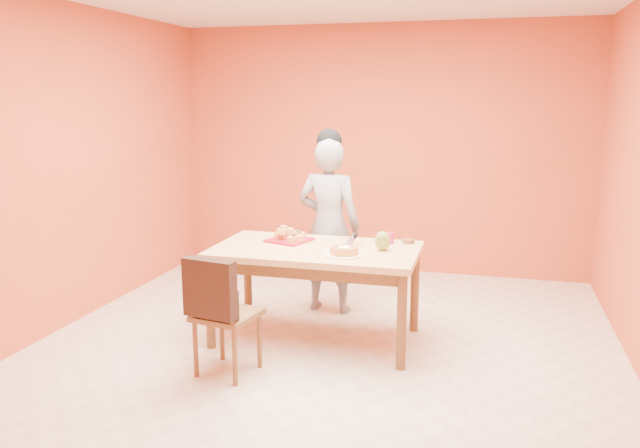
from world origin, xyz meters
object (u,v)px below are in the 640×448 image
(egg_ornament, at_px, (382,241))
(magenta_glass, at_px, (390,238))
(sponge_cake, at_px, (344,251))
(checker_tin, at_px, (408,241))
(person, at_px, (329,226))
(dining_table, at_px, (316,259))
(pastry_platter, at_px, (289,240))
(dining_chair, at_px, (226,312))
(red_dinner_plate, at_px, (290,235))

(egg_ornament, height_order, magenta_glass, egg_ornament)
(sponge_cake, relative_size, checker_tin, 2.10)
(person, xyz_separation_m, egg_ornament, (0.60, -0.67, 0.05))
(dining_table, bearing_deg, person, 96.27)
(dining_table, relative_size, pastry_platter, 5.19)
(sponge_cake, bearing_deg, magenta_glass, 60.72)
(egg_ornament, bearing_deg, dining_chair, -120.69)
(dining_table, xyz_separation_m, dining_chair, (-0.43, -0.78, -0.21))
(magenta_glass, bearing_deg, person, 146.14)
(person, xyz_separation_m, sponge_cake, (0.35, -0.89, 0.01))
(checker_tin, bearing_deg, egg_ornament, -117.53)
(dining_chair, xyz_separation_m, pastry_platter, (0.16, 0.94, 0.32))
(sponge_cake, bearing_deg, red_dinner_plate, 138.19)
(dining_chair, distance_m, person, 1.57)
(red_dinner_plate, height_order, egg_ornament, egg_ornament)
(person, bearing_deg, red_dinner_plate, 59.30)
(dining_table, xyz_separation_m, pastry_platter, (-0.27, 0.16, 0.10))
(egg_ornament, height_order, checker_tin, egg_ornament)
(sponge_cake, distance_m, egg_ornament, 0.34)
(red_dinner_plate, relative_size, sponge_cake, 1.03)
(red_dinner_plate, height_order, magenta_glass, magenta_glass)
(dining_chair, distance_m, checker_tin, 1.62)
(dining_table, bearing_deg, red_dinner_plate, 132.96)
(dining_chair, height_order, sponge_cake, dining_chair)
(magenta_glass, bearing_deg, sponge_cake, -119.28)
(dining_chair, bearing_deg, checker_tin, 55.60)
(red_dinner_plate, bearing_deg, dining_chair, -95.38)
(dining_table, height_order, red_dinner_plate, red_dinner_plate)
(dining_chair, height_order, pastry_platter, dining_chair)
(person, xyz_separation_m, pastry_platter, (-0.19, -0.55, -0.02))
(dining_chair, bearing_deg, sponge_cake, 50.40)
(sponge_cake, bearing_deg, checker_tin, 52.64)
(person, bearing_deg, dining_chair, 80.44)
(dining_chair, bearing_deg, magenta_glass, 58.01)
(person, xyz_separation_m, red_dinner_plate, (-0.25, -0.36, -0.02))
(pastry_platter, distance_m, checker_tin, 0.97)
(pastry_platter, xyz_separation_m, egg_ornament, (0.79, -0.11, 0.07))
(magenta_glass, bearing_deg, red_dinner_plate, 176.43)
(dining_table, xyz_separation_m, red_dinner_plate, (-0.33, 0.35, 0.10))
(pastry_platter, xyz_separation_m, checker_tin, (0.95, 0.19, 0.01))
(red_dinner_plate, bearing_deg, checker_tin, 0.00)
(egg_ornament, bearing_deg, red_dinner_plate, 178.52)
(person, height_order, red_dinner_plate, person)
(red_dinner_plate, bearing_deg, sponge_cake, -41.81)
(pastry_platter, height_order, egg_ornament, egg_ornament)
(dining_table, xyz_separation_m, checker_tin, (0.68, 0.35, 0.11))
(sponge_cake, height_order, magenta_glass, magenta_glass)
(dining_table, relative_size, red_dinner_plate, 7.27)
(dining_chair, relative_size, red_dinner_plate, 3.96)
(person, height_order, sponge_cake, person)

